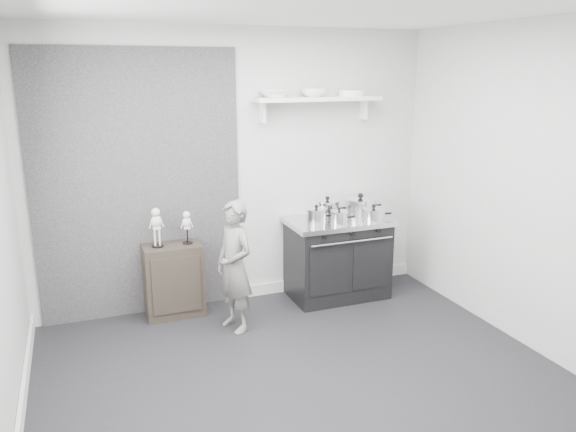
% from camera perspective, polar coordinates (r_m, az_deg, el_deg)
% --- Properties ---
extents(ground, '(4.00, 4.00, 0.00)m').
position_cam_1_polar(ground, '(4.42, 2.01, -16.72)').
color(ground, black).
rests_on(ground, ground).
extents(room_shell, '(4.02, 3.62, 2.71)m').
position_cam_1_polar(room_shell, '(3.93, 0.18, 4.97)').
color(room_shell, '#B2B2B0').
rests_on(room_shell, ground).
extents(wall_shelf, '(1.30, 0.26, 0.24)m').
position_cam_1_polar(wall_shelf, '(5.64, 3.03, 11.69)').
color(wall_shelf, white).
rests_on(wall_shelf, room_shell).
extents(stove, '(1.03, 0.65, 0.83)m').
position_cam_1_polar(stove, '(5.83, 5.06, -4.23)').
color(stove, black).
rests_on(stove, ground).
extents(side_cabinet, '(0.54, 0.32, 0.70)m').
position_cam_1_polar(side_cabinet, '(5.49, -11.53, -6.42)').
color(side_cabinet, black).
rests_on(side_cabinet, ground).
extents(child, '(0.41, 0.51, 1.20)m').
position_cam_1_polar(child, '(5.04, -5.44, -5.11)').
color(child, slate).
rests_on(child, ground).
extents(pot_front_left, '(0.30, 0.21, 0.19)m').
position_cam_1_polar(pot_front_left, '(5.50, 2.90, 0.00)').
color(pot_front_left, silver).
rests_on(pot_front_left, stove).
extents(pot_back_left, '(0.33, 0.25, 0.22)m').
position_cam_1_polar(pot_back_left, '(5.75, 4.02, 0.74)').
color(pot_back_left, silver).
rests_on(pot_back_left, stove).
extents(pot_back_right, '(0.42, 0.33, 0.22)m').
position_cam_1_polar(pot_back_right, '(5.93, 7.35, 1.02)').
color(pot_back_right, silver).
rests_on(pot_back_right, stove).
extents(pot_front_right, '(0.33, 0.24, 0.16)m').
position_cam_1_polar(pot_front_right, '(5.70, 8.68, 0.20)').
color(pot_front_right, silver).
rests_on(pot_front_right, stove).
extents(pot_front_center, '(0.26, 0.17, 0.17)m').
position_cam_1_polar(pot_front_center, '(5.50, 5.22, -0.14)').
color(pot_front_center, silver).
rests_on(pot_front_center, stove).
extents(skeleton_full, '(0.12, 0.08, 0.43)m').
position_cam_1_polar(skeleton_full, '(5.30, -13.22, -0.85)').
color(skeleton_full, beige).
rests_on(skeleton_full, side_cabinet).
extents(skeleton_torso, '(0.10, 0.06, 0.36)m').
position_cam_1_polar(skeleton_torso, '(5.35, -10.24, -0.92)').
color(skeleton_torso, beige).
rests_on(skeleton_torso, side_cabinet).
extents(bowl_large, '(0.28, 0.28, 0.07)m').
position_cam_1_polar(bowl_large, '(5.46, -1.36, 12.30)').
color(bowl_large, white).
rests_on(bowl_large, wall_shelf).
extents(bowl_small, '(0.25, 0.25, 0.08)m').
position_cam_1_polar(bowl_small, '(5.61, 2.66, 12.39)').
color(bowl_small, white).
rests_on(bowl_small, wall_shelf).
extents(plate_stack, '(0.26, 0.26, 0.06)m').
position_cam_1_polar(plate_stack, '(5.79, 6.46, 12.30)').
color(plate_stack, white).
rests_on(plate_stack, wall_shelf).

